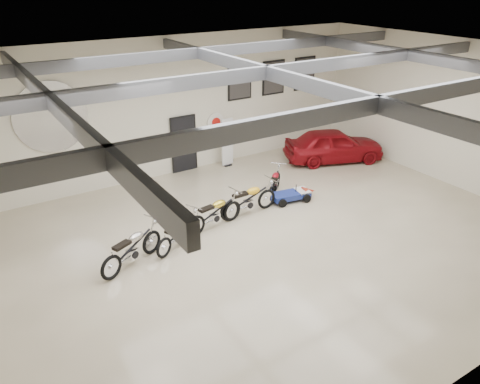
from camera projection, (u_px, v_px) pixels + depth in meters
floor at (263, 242)px, 13.22m from camera, size 16.00×12.00×0.01m
ceiling at (267, 62)px, 11.08m from camera, size 16.00×12.00×0.01m
back_wall at (168, 108)px, 16.73m from camera, size 16.00×0.02×5.00m
right_wall at (456, 114)px, 16.02m from camera, size 0.02×12.00×5.00m
ceiling_beams at (267, 72)px, 11.19m from camera, size 15.80×11.80×0.32m
door at (184, 145)px, 17.56m from camera, size 0.92×0.08×2.10m
logo_plaque at (51, 117)px, 14.63m from camera, size 2.30×0.06×1.16m
poster_left at (240, 82)px, 17.90m from camera, size 1.05×0.08×1.35m
poster_mid at (273, 78)px, 18.67m from camera, size 1.05×0.08×1.35m
poster_right at (305, 73)px, 19.45m from camera, size 1.05×0.08×1.35m
oil_sign at (216, 122)px, 17.96m from camera, size 0.72×0.10×0.72m
banner_stand at (227, 143)px, 18.05m from camera, size 0.54×0.26×1.90m
motorcycle_silver at (132, 248)px, 11.98m from camera, size 2.12×1.41×1.06m
motorcycle_black at (178, 232)px, 12.83m from camera, size 1.86×1.30×0.94m
motorcycle_gold at (214, 212)px, 13.77m from camera, size 2.05×0.93×1.03m
motorcycle_yellow at (248, 199)px, 14.54m from camera, size 2.07×0.72×1.06m
motorcycle_red at (274, 183)px, 15.82m from camera, size 1.67×1.60×0.92m
go_kart at (294, 192)px, 15.54m from camera, size 1.70×0.98×0.58m
vintage_car at (334, 145)px, 18.64m from camera, size 2.88×4.21×1.33m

